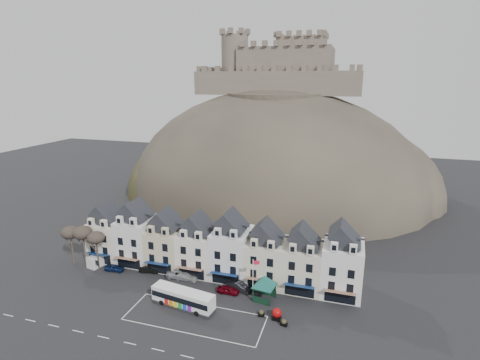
% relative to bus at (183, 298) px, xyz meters
% --- Properties ---
extents(ground, '(300.00, 300.00, 0.00)m').
position_rel_bus_xyz_m(ground, '(1.02, -3.44, -1.73)').
color(ground, black).
rests_on(ground, ground).
extents(coach_bay_markings, '(22.00, 7.50, 0.01)m').
position_rel_bus_xyz_m(coach_bay_markings, '(3.02, -2.19, -1.73)').
color(coach_bay_markings, silver).
rests_on(coach_bay_markings, ground).
extents(townhouse_terrace, '(54.40, 9.35, 11.80)m').
position_rel_bus_xyz_m(townhouse_terrace, '(1.17, 12.53, 3.57)').
color(townhouse_terrace, white).
rests_on(townhouse_terrace, ground).
extents(castle_hill, '(100.00, 76.00, 68.00)m').
position_rel_bus_xyz_m(castle_hill, '(2.27, 65.51, -1.62)').
color(castle_hill, '#353029').
rests_on(castle_hill, ground).
extents(castle, '(50.20, 22.20, 22.00)m').
position_rel_bus_xyz_m(castle, '(1.53, 72.49, 38.47)').
color(castle, '#665A4E').
rests_on(castle, ground).
extents(tree_left_far, '(3.61, 3.61, 8.24)m').
position_rel_bus_xyz_m(tree_left_far, '(-27.98, 7.06, 5.17)').
color(tree_left_far, '#372C23').
rests_on(tree_left_far, ground).
extents(tree_left_mid, '(3.78, 3.78, 8.64)m').
position_rel_bus_xyz_m(tree_left_mid, '(-24.98, 7.06, 5.51)').
color(tree_left_mid, '#372C23').
rests_on(tree_left_mid, ground).
extents(tree_left_near, '(3.43, 3.43, 7.84)m').
position_rel_bus_xyz_m(tree_left_near, '(-21.98, 7.06, 4.83)').
color(tree_left_near, '#372C23').
rests_on(tree_left_near, ground).
extents(bus, '(11.34, 4.20, 3.13)m').
position_rel_bus_xyz_m(bus, '(0.00, 0.00, 0.00)').
color(bus, '#262628').
rests_on(bus, ground).
extents(bus_shelter, '(7.12, 7.12, 4.57)m').
position_rel_bus_xyz_m(bus_shelter, '(12.38, 6.06, 1.82)').
color(bus_shelter, black).
rests_on(bus_shelter, ground).
extents(red_buoy, '(1.52, 1.52, 1.88)m').
position_rel_bus_xyz_m(red_buoy, '(15.54, 1.33, -0.77)').
color(red_buoy, black).
rests_on(red_buoy, ground).
extents(flagpole, '(1.09, 0.42, 7.86)m').
position_rel_bus_xyz_m(flagpole, '(10.69, 5.02, 2.76)').
color(flagpole, silver).
rests_on(flagpole, ground).
extents(white_van, '(3.14, 5.29, 2.26)m').
position_rel_bus_xyz_m(white_van, '(-22.80, 8.56, -0.59)').
color(white_van, silver).
rests_on(white_van, ground).
extents(planter_west, '(1.16, 0.75, 1.07)m').
position_rel_bus_xyz_m(planter_west, '(13.02, 1.35, -1.21)').
color(planter_west, black).
rests_on(planter_west, ground).
extents(planter_east, '(1.18, 0.79, 1.08)m').
position_rel_bus_xyz_m(planter_east, '(16.91, 0.06, -1.21)').
color(planter_east, black).
rests_on(planter_east, ground).
extents(car_navy, '(4.03, 1.87, 1.33)m').
position_rel_bus_xyz_m(car_navy, '(-18.26, 6.99, -1.06)').
color(car_navy, '#0D1C44').
rests_on(car_navy, ground).
extents(car_black, '(4.11, 2.05, 1.29)m').
position_rel_bus_xyz_m(car_black, '(-11.35, 8.56, -1.08)').
color(car_black, black).
rests_on(car_black, ground).
extents(car_silver, '(5.65, 3.05, 1.53)m').
position_rel_bus_xyz_m(car_silver, '(-4.58, 8.56, -0.96)').
color(car_silver, '#A8ABB0').
rests_on(car_silver, ground).
extents(car_white, '(4.54, 1.85, 1.31)m').
position_rel_bus_xyz_m(car_white, '(-3.38, 8.20, -1.07)').
color(car_white, beige).
rests_on(car_white, ground).
extents(car_maroon, '(3.97, 1.63, 1.35)m').
position_rel_bus_xyz_m(car_maroon, '(5.82, 6.06, -1.05)').
color(car_maroon, '#57050F').
rests_on(car_maroon, ground).
extents(car_charcoal, '(4.98, 2.85, 1.55)m').
position_rel_bus_xyz_m(car_charcoal, '(7.29, 7.70, -0.95)').
color(car_charcoal, black).
rests_on(car_charcoal, ground).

